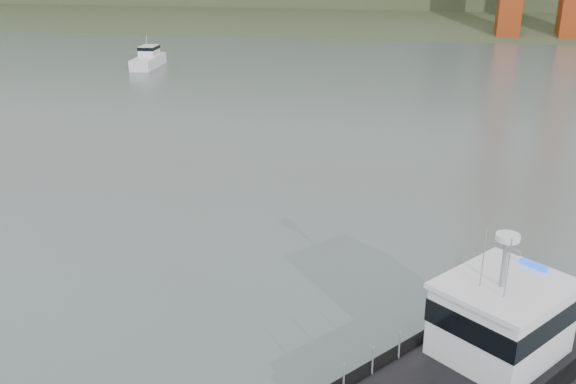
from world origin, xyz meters
name	(u,v)px	position (x,y,z in m)	size (l,w,h in m)	color
ground	(261,324)	(0.00, 0.00, 0.00)	(400.00, 400.00, 0.00)	slate
patrol_boat	(492,347)	(7.35, -1.94, 1.26)	(9.53, 10.43, 5.05)	black
motorboat	(148,59)	(-22.41, 46.53, 0.85)	(2.37, 6.27, 3.40)	white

